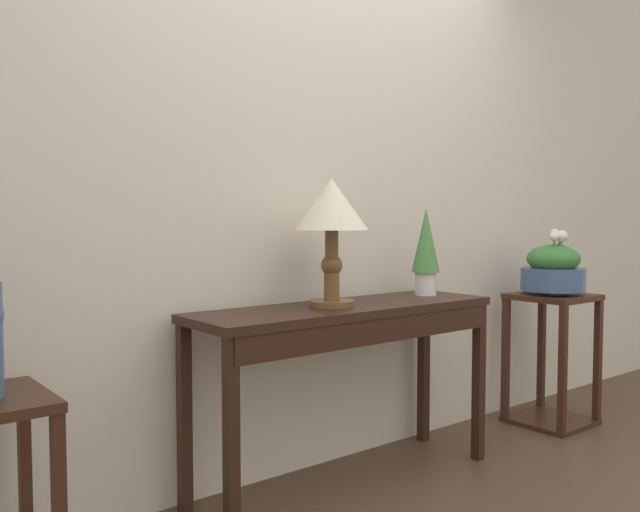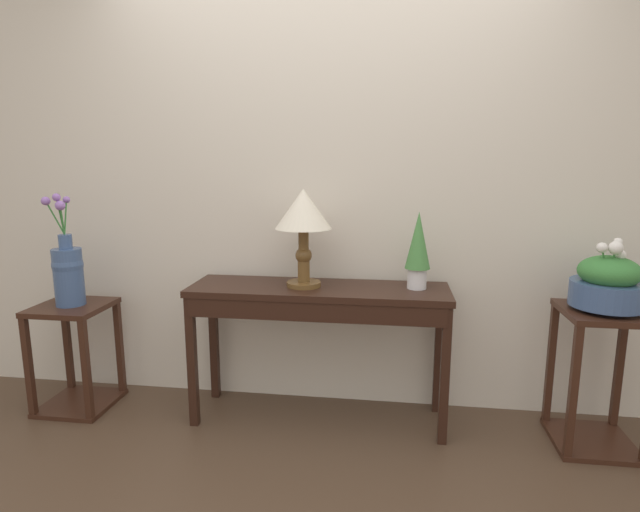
{
  "view_description": "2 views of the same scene",
  "coord_description": "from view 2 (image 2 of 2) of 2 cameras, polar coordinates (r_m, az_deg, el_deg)",
  "views": [
    {
      "loc": [
        -1.82,
        -1.02,
        1.12
      ],
      "look_at": [
        -0.14,
        1.09,
        0.97
      ],
      "focal_mm": 37.11,
      "sensor_mm": 36.0,
      "label": 1
    },
    {
      "loc": [
        0.34,
        -1.54,
        1.43
      ],
      "look_at": [
        -0.04,
        1.16,
        0.91
      ],
      "focal_mm": 28.18,
      "sensor_mm": 36.0,
      "label": 2
    }
  ],
  "objects": [
    {
      "name": "back_wall_with_art",
      "position": [
        2.9,
        1.22,
        10.19
      ],
      "size": [
        9.0,
        0.1,
        2.8
      ],
      "color": "beige",
      "rests_on": "ground"
    },
    {
      "name": "console_table",
      "position": [
        2.7,
        -0.22,
        -5.73
      ],
      "size": [
        1.39,
        0.41,
        0.76
      ],
      "color": "black",
      "rests_on": "ground"
    },
    {
      "name": "table_lamp",
      "position": [
        2.64,
        -1.9,
        4.58
      ],
      "size": [
        0.3,
        0.3,
        0.52
      ],
      "color": "brown",
      "rests_on": "console_table"
    },
    {
      "name": "potted_plant_on_console",
      "position": [
        2.66,
        11.07,
        1.0
      ],
      "size": [
        0.13,
        0.13,
        0.41
      ],
      "color": "silver",
      "rests_on": "console_table"
    },
    {
      "name": "pedestal_stand_left",
      "position": [
        3.3,
        -25.94,
        -10.19
      ],
      "size": [
        0.39,
        0.39,
        0.62
      ],
      "color": "#381E14",
      "rests_on": "ground"
    },
    {
      "name": "flower_vase_tall_left",
      "position": [
        3.16,
        -26.72,
        -1.37
      ],
      "size": [
        0.18,
        0.17,
        0.63
      ],
      "color": "#3D5684",
      "rests_on": "pedestal_stand_left"
    },
    {
      "name": "pedestal_stand_right",
      "position": [
        2.93,
        28.98,
        -12.1
      ],
      "size": [
        0.39,
        0.39,
        0.71
      ],
      "color": "#381E14",
      "rests_on": "ground"
    },
    {
      "name": "planter_bowl_wide_right",
      "position": [
        2.79,
        29.89,
        -2.71
      ],
      "size": [
        0.34,
        0.34,
        0.35
      ],
      "color": "#3D5684",
      "rests_on": "pedestal_stand_right"
    }
  ]
}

